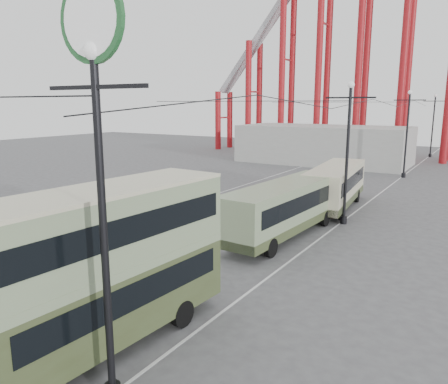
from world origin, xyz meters
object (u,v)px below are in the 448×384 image
Objects in this scene: lamp_post_near at (96,106)px; double_decker_bus at (95,264)px; single_decker_green at (285,206)px; pedestrian at (245,228)px; single_decker_cream at (335,185)px.

lamp_post_near is 5.53m from double_decker_bus.
double_decker_bus reaches higher than single_decker_green.
single_decker_green is 5.99× the size of pedestrian.
single_decker_green is at bearing -98.19° from single_decker_cream.
lamp_post_near is 1.07× the size of double_decker_bus.
pedestrian is (-1.35, 12.11, -2.02)m from double_decker_bus.
double_decker_bus is 14.94m from single_decker_green.
single_decker_cream is at bearing 91.02° from single_decker_green.
single_decker_green is 8.61m from single_decker_cream.
single_decker_cream is at bearing -132.25° from pedestrian.
lamp_post_near is 0.93× the size of single_decker_green.
lamp_post_near is at bearing -31.70° from double_decker_bus.
lamp_post_near is 17.63m from single_decker_green.
double_decker_bus is at bearing -96.46° from single_decker_cream.
pedestrian is (-1.24, -2.79, -0.86)m from single_decker_green.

